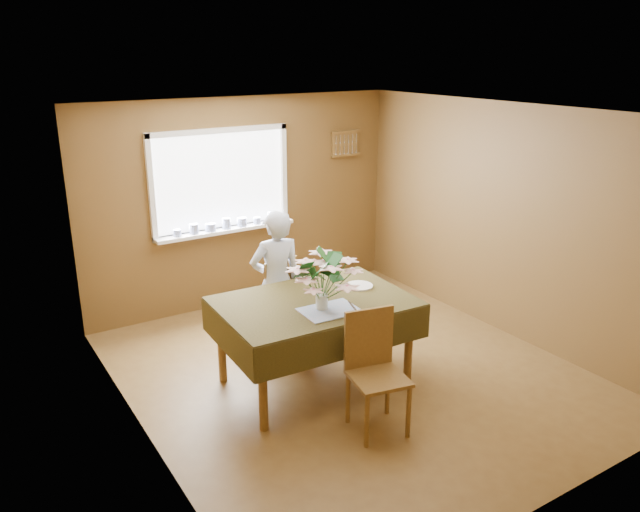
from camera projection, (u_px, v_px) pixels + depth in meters
floor at (350, 373)px, 6.10m from camera, size 4.50×4.50×0.00m
ceiling at (355, 112)px, 5.31m from camera, size 4.50×4.50×0.00m
wall_back at (244, 203)px, 7.50m from camera, size 4.00×0.00×4.00m
wall_front at (559, 345)px, 3.90m from camera, size 4.00×0.00×4.00m
wall_left at (135, 295)px, 4.69m from camera, size 0.00×4.50×4.50m
wall_right at (504, 221)px, 6.72m from camera, size 0.00×4.50×4.50m
window_assembly at (223, 199)px, 7.28m from camera, size 1.72×0.20×1.22m
spoon_rack at (346, 144)px, 8.02m from camera, size 0.44×0.05×0.33m
dining_table at (314, 311)px, 5.69m from camera, size 1.79×1.27×0.85m
chair_far at (275, 297)px, 6.57m from camera, size 0.48×0.48×0.97m
chair_near at (374, 366)px, 5.10m from camera, size 0.51×0.51×1.01m
seated_woman at (276, 282)px, 6.34m from camera, size 0.59×0.43×1.51m
flower_bouquet at (322, 276)px, 5.38m from camera, size 0.54×0.54×0.47m
side_plate at (359, 286)px, 5.99m from camera, size 0.32×0.32×0.01m
table_knife at (352, 306)px, 5.51m from camera, size 0.09×0.22×0.00m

